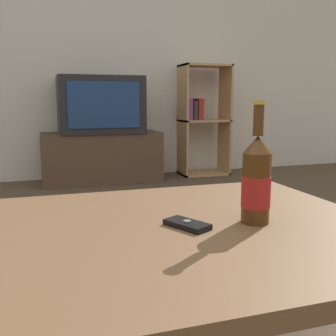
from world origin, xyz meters
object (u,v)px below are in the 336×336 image
object	(u,v)px
cell_phone	(187,224)
television	(100,105)
beer_bottle	(256,181)
tv_stand	(102,157)
bookshelf	(202,118)

from	to	relation	value
cell_phone	television	bearing A→B (deg)	58.33
cell_phone	beer_bottle	bearing A→B (deg)	-32.75
television	cell_phone	distance (m)	2.77
television	beer_bottle	bearing A→B (deg)	-90.04
television	beer_bottle	xyz separation A→B (m)	(-0.00, -2.77, -0.17)
beer_bottle	tv_stand	bearing A→B (deg)	89.96
tv_stand	cell_phone	distance (m)	2.77
tv_stand	cell_phone	world-z (taller)	tv_stand
bookshelf	cell_phone	distance (m)	3.08
tv_stand	bookshelf	size ratio (longest dim) A/B	0.98
beer_bottle	cell_phone	xyz separation A→B (m)	(-0.18, 0.02, -0.10)
bookshelf	cell_phone	size ratio (longest dim) A/B	8.60
beer_bottle	bookshelf	bearing A→B (deg)	70.16
bookshelf	television	bearing A→B (deg)	-175.81
tv_stand	bookshelf	xyz separation A→B (m)	(1.02, 0.07, 0.34)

